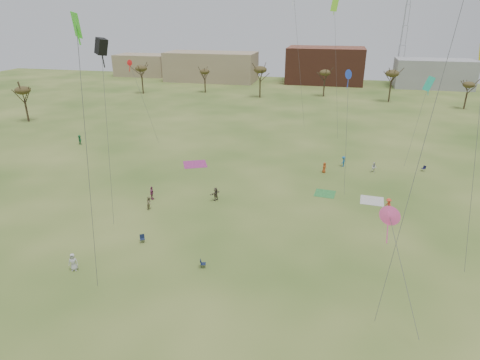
% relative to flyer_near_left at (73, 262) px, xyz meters
% --- Properties ---
extents(ground, '(260.00, 260.00, 0.00)m').
position_rel_flyer_near_left_xyz_m(ground, '(13.36, 0.82, -0.90)').
color(ground, '#2E5019').
rests_on(ground, ground).
extents(flyer_near_left, '(1.02, 0.83, 1.79)m').
position_rel_flyer_near_left_xyz_m(flyer_near_left, '(0.00, 0.00, 0.00)').
color(flyer_near_left, '#BCBCBC').
rests_on(flyer_near_left, ground).
extents(spectator_fore_b, '(0.65, 0.82, 1.67)m').
position_rel_flyer_near_left_xyz_m(spectator_fore_b, '(1.42, 13.86, -0.06)').
color(spectator_fore_b, '#847B54').
rests_on(spectator_fore_b, ground).
extents(spectator_fore_c, '(1.28, 1.70, 1.78)m').
position_rel_flyer_near_left_xyz_m(spectator_fore_c, '(8.80, 18.26, -0.00)').
color(spectator_fore_c, brown).
rests_on(spectator_fore_c, ground).
extents(flyer_mid_b, '(1.03, 1.33, 1.81)m').
position_rel_flyer_near_left_xyz_m(flyer_mid_b, '(30.53, 19.91, 0.01)').
color(flyer_mid_b, '#E2462A').
rests_on(flyer_mid_b, ground).
extents(spectator_mid_d, '(0.57, 1.11, 1.81)m').
position_rel_flyer_near_left_xyz_m(spectator_mid_d, '(0.50, 16.58, 0.01)').
color(spectator_mid_d, '#903C67').
rests_on(spectator_mid_d, ground).
extents(spectator_mid_e, '(0.83, 0.67, 1.59)m').
position_rel_flyer_near_left_xyz_m(spectator_mid_e, '(29.75, 33.66, -0.10)').
color(spectator_mid_e, silver).
rests_on(spectator_mid_e, ground).
extents(flyer_far_a, '(1.51, 1.59, 1.79)m').
position_rel_flyer_near_left_xyz_m(flyer_far_a, '(-23.10, 36.17, -0.00)').
color(flyer_far_a, '#2A7F48').
rests_on(flyer_far_a, ground).
extents(flyer_far_b, '(0.84, 0.95, 1.64)m').
position_rel_flyer_near_left_xyz_m(flyer_far_b, '(22.26, 31.78, -0.08)').
color(flyer_far_b, '#AA471D').
rests_on(flyer_far_b, ground).
extents(flyer_far_c, '(1.03, 1.27, 1.72)m').
position_rel_flyer_near_left_xyz_m(flyer_far_c, '(25.12, 35.19, -0.04)').
color(flyer_far_c, '#1E5C8C').
rests_on(flyer_far_c, ground).
extents(blanket_cream, '(3.16, 3.16, 0.03)m').
position_rel_flyer_near_left_xyz_m(blanket_cream, '(28.89, 22.83, -0.89)').
color(blanket_cream, beige).
rests_on(blanket_cream, ground).
extents(blanket_plum, '(4.91, 4.91, 0.03)m').
position_rel_flyer_near_left_xyz_m(blanket_plum, '(1.58, 30.68, -0.89)').
color(blanket_plum, '#9B2F74').
rests_on(blanket_plum, ground).
extents(blanket_olive, '(2.95, 2.95, 0.03)m').
position_rel_flyer_near_left_xyz_m(blanket_olive, '(22.75, 23.70, -0.89)').
color(blanket_olive, '#31883C').
rests_on(blanket_olive, ground).
extents(camp_chair_left, '(0.71, 0.72, 0.87)m').
position_rel_flyer_near_left_xyz_m(camp_chair_left, '(4.13, 6.20, -0.64)').
color(camp_chair_left, '#141E39').
rests_on(camp_chair_left, ground).
extents(camp_chair_center, '(0.66, 0.63, 0.87)m').
position_rel_flyer_near_left_xyz_m(camp_chair_center, '(11.94, 3.24, -0.64)').
color(camp_chair_center, '#131D36').
rests_on(camp_chair_center, ground).
extents(camp_chair_right, '(0.73, 0.72, 0.87)m').
position_rel_flyer_near_left_xyz_m(camp_chair_right, '(37.34, 35.98, -0.64)').
color(camp_chair_right, '#121233').
rests_on(camp_chair_right, ground).
extents(kites_aloft, '(62.17, 61.70, 26.07)m').
position_rel_flyer_near_left_xyz_m(kites_aloft, '(9.64, 24.14, 18.37)').
color(kites_aloft, red).
rests_on(kites_aloft, ground).
extents(tree_line, '(117.44, 49.32, 8.91)m').
position_rel_flyer_near_left_xyz_m(tree_line, '(10.52, 79.94, 6.19)').
color(tree_line, '#3A2B1E').
rests_on(tree_line, ground).
extents(building_tan, '(32.00, 14.00, 10.00)m').
position_rel_flyer_near_left_xyz_m(building_tan, '(-21.64, 115.82, 4.10)').
color(building_tan, '#937F60').
rests_on(building_tan, ground).
extents(building_brick, '(26.00, 16.00, 12.00)m').
position_rel_flyer_near_left_xyz_m(building_brick, '(18.36, 120.82, 5.10)').
color(building_brick, brown).
rests_on(building_brick, ground).
extents(building_grey, '(24.00, 12.00, 9.00)m').
position_rel_flyer_near_left_xyz_m(building_grey, '(53.36, 118.82, 3.60)').
color(building_grey, gray).
rests_on(building_grey, ground).
extents(building_tan_west, '(20.00, 12.00, 8.00)m').
position_rel_flyer_near_left_xyz_m(building_tan_west, '(-51.64, 122.82, 3.10)').
color(building_tan_west, '#937F60').
rests_on(building_tan_west, ground).
extents(radio_tower, '(1.51, 1.72, 41.00)m').
position_rel_flyer_near_left_xyz_m(radio_tower, '(43.36, 125.82, 18.31)').
color(radio_tower, '#9EA3A8').
rests_on(radio_tower, ground).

